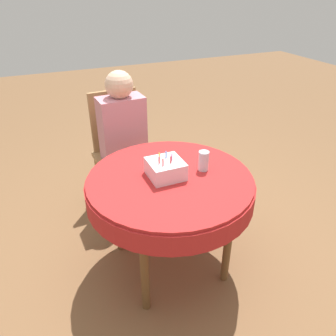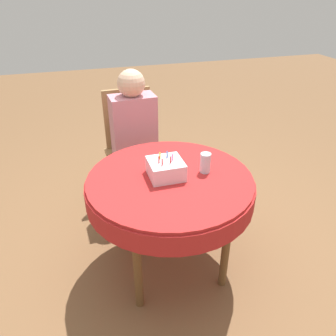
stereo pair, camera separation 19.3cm
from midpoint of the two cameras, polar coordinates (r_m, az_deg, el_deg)
ground_plane at (r=2.41m, az=-2.10°, el=-16.14°), size 12.00×12.00×0.00m
dining_table at (r=2.01m, az=-2.43°, el=-3.76°), size 1.02×1.02×0.71m
chair at (r=2.81m, az=-10.21°, el=3.57°), size 0.47×0.47×0.97m
person at (r=2.63m, az=-9.90°, el=6.44°), size 0.36×0.31×1.17m
birthday_cake at (r=1.95m, az=-3.27°, el=-0.22°), size 0.20×0.20×0.15m
drinking_glass at (r=2.01m, az=3.52°, el=1.15°), size 0.07×0.07×0.12m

